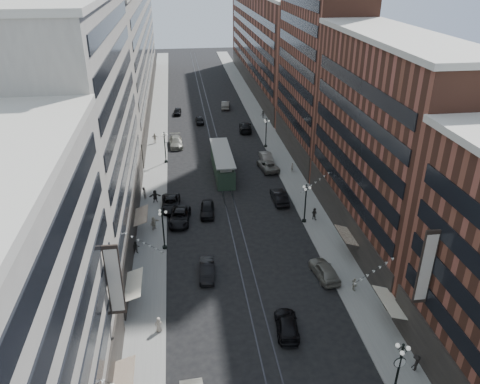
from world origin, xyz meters
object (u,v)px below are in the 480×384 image
lamppost_se_near (399,367)px  car_10 (279,197)px  car_11 (268,165)px  car_13 (200,120)px  car_8 (176,142)px  pedestrian_extra_1 (154,223)px  streetcar (222,164)px  car_9 (177,111)px  car_4 (324,270)px  pedestrian_6 (155,138)px  pedestrian_9 (263,114)px  pedestrian_1 (159,324)px  pedestrian_7 (314,214)px  car_2 (180,217)px  pedestrian_3 (416,363)px  car_12 (245,127)px  lamppost_se_far (305,202)px  pedestrian_2 (136,248)px  car_extra_1 (266,157)px  car_extra_0 (207,209)px  lamppost_se_mid (266,132)px  car_14 (225,105)px  car_5 (207,270)px  pedestrian_8 (292,167)px  pedestrian_4 (354,284)px  car_7 (171,203)px  pedestrian_5 (155,196)px  lamppost_sw_far (163,227)px  pedestrian_extra_0 (144,193)px  car_6 (287,325)px  lamppost_sw_mid (165,146)px

lamppost_se_near → car_10: lamppost_se_near is taller
lamppost_se_near → car_11: 46.03m
car_13 → car_11: bearing=-71.0°
car_8 → pedestrian_extra_1: 30.38m
streetcar → car_8: size_ratio=2.29×
car_9 → car_4: bearing=-72.2°
pedestrian_6 → pedestrian_9: pedestrian_6 is taller
pedestrian_1 → car_11: bearing=-113.6°
pedestrian_7 → car_9: bearing=-27.7°
car_9 → car_10: size_ratio=0.78×
car_2 → pedestrian_3: pedestrian_3 is taller
car_12 → car_13: size_ratio=1.49×
lamppost_se_far → pedestrian_2: bearing=-167.9°
lamppost_se_near → car_extra_1: (-1.19, 49.44, -2.39)m
car_extra_0 → lamppost_se_mid: bearing=67.1°
car_10 → pedestrian_6: bearing=-56.1°
car_14 → pedestrian_extra_1: size_ratio=2.82×
car_5 → pedestrian_9: bearing=78.0°
pedestrian_3 → car_10: size_ratio=0.31×
pedestrian_8 → pedestrian_extra_1: 26.92m
pedestrian_4 → car_7: size_ratio=0.27×
streetcar → pedestrian_5: bearing=-139.5°
pedestrian_3 → car_7: 38.16m
car_7 → car_10: bearing=0.4°
car_4 → lamppost_sw_far: bearing=-30.6°
car_extra_1 → pedestrian_extra_0: pedestrian_extra_0 is taller
car_13 → pedestrian_extra_1: bearing=-102.9°
lamppost_se_far → car_4: 12.13m
car_6 → pedestrian_2: pedestrian_2 is taller
pedestrian_2 → car_7: pedestrian_2 is taller
lamppost_se_mid → car_extra_1: lamppost_se_mid is taller
car_14 → car_4: bearing=101.3°
car_5 → car_7: 16.88m
car_8 → pedestrian_extra_1: size_ratio=3.22×
lamppost_se_mid → car_2: size_ratio=0.97×
pedestrian_4 → car_9: size_ratio=0.38×
car_13 → pedestrian_9: 14.13m
lamppost_sw_far → car_13: size_ratio=1.36×
lamppost_sw_mid → lamppost_se_near: (18.40, -51.00, 0.12)m
pedestrian_1 → car_8: bearing=-90.6°
pedestrian_4 → car_6: bearing=105.9°
pedestrian_4 → car_5: bearing=58.7°
lamppost_se_near → pedestrian_extra_1: size_ratio=3.01×
lamppost_sw_mid → car_9: size_ratio=1.36×
car_4 → car_12: size_ratio=0.85×
car_10 → pedestrian_8: 10.87m
pedestrian_2 → car_extra_0: bearing=22.6°
lamppost_se_far → car_7: lamppost_se_far is taller
pedestrian_5 → car_14: bearing=67.6°
streetcar → pedestrian_7: 20.05m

